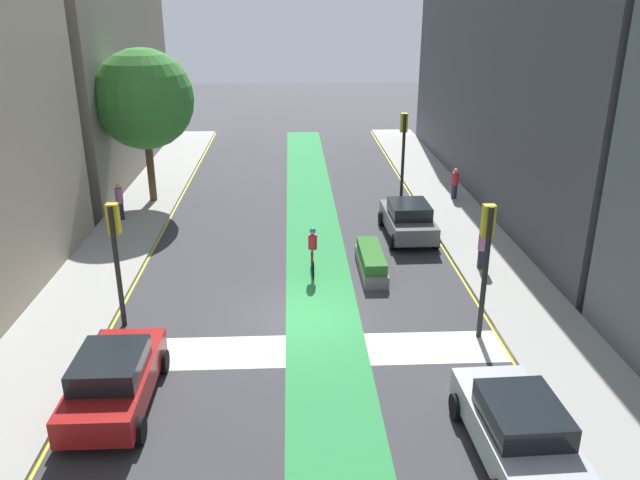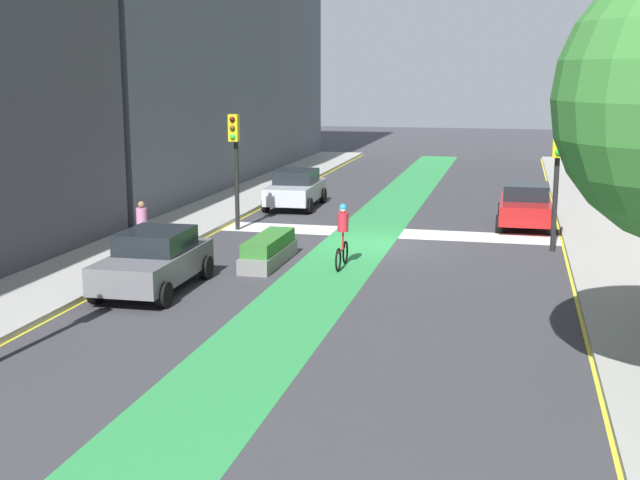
{
  "view_description": "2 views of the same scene",
  "coord_description": "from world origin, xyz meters",
  "px_view_note": "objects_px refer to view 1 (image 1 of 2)",
  "views": [
    {
      "loc": [
        -0.25,
        -18.0,
        9.66
      ],
      "look_at": [
        0.79,
        4.04,
        1.13
      ],
      "focal_mm": 35.27,
      "sensor_mm": 36.0,
      "label": 1
    },
    {
      "loc": [
        -4.32,
        26.74,
        5.59
      ],
      "look_at": [
        0.83,
        4.89,
        1.06
      ],
      "focal_mm": 46.69,
      "sensor_mm": 36.0,
      "label": 2
    }
  ],
  "objects_px": {
    "pedestrian_sidewalk_right_b": "(482,248)",
    "pedestrian_sidewalk_right_a": "(455,183)",
    "car_grey_right_far": "(408,219)",
    "pedestrian_sidewalk_left_a": "(120,201)",
    "car_silver_right_near": "(518,428)",
    "cyclist_in_lane": "(313,250)",
    "traffic_signal_near_right": "(486,246)",
    "median_planter": "(371,261)",
    "street_tree_near": "(144,99)",
    "traffic_signal_near_left": "(115,242)",
    "car_red_left_near": "(114,379)",
    "traffic_signal_far_right": "(404,139)"
  },
  "relations": [
    {
      "from": "pedestrian_sidewalk_right_b",
      "to": "pedestrian_sidewalk_right_a",
      "type": "bearing_deg",
      "value": 82.54
    },
    {
      "from": "car_grey_right_far",
      "to": "pedestrian_sidewalk_left_a",
      "type": "xyz_separation_m",
      "value": [
        -12.79,
        2.43,
        0.22
      ]
    },
    {
      "from": "car_silver_right_near",
      "to": "cyclist_in_lane",
      "type": "distance_m",
      "value": 11.09
    },
    {
      "from": "car_silver_right_near",
      "to": "pedestrian_sidewalk_right_b",
      "type": "bearing_deg",
      "value": 77.94
    },
    {
      "from": "traffic_signal_near_right",
      "to": "median_planter",
      "type": "xyz_separation_m",
      "value": [
        -2.69,
        4.9,
        -2.51
      ]
    },
    {
      "from": "traffic_signal_near_right",
      "to": "cyclist_in_lane",
      "type": "distance_m",
      "value": 7.1
    },
    {
      "from": "car_grey_right_far",
      "to": "street_tree_near",
      "type": "bearing_deg",
      "value": 155.72
    },
    {
      "from": "pedestrian_sidewalk_right_b",
      "to": "street_tree_near",
      "type": "xyz_separation_m",
      "value": [
        -14.03,
        9.17,
        4.21
      ]
    },
    {
      "from": "pedestrian_sidewalk_left_a",
      "to": "pedestrian_sidewalk_right_b",
      "type": "relative_size",
      "value": 1.1
    },
    {
      "from": "pedestrian_sidewalk_right_b",
      "to": "traffic_signal_near_left",
      "type": "bearing_deg",
      "value": -164.32
    },
    {
      "from": "car_red_left_near",
      "to": "street_tree_near",
      "type": "distance_m",
      "value": 17.74
    },
    {
      "from": "car_red_left_near",
      "to": "median_planter",
      "type": "xyz_separation_m",
      "value": [
        7.45,
        8.04,
        -0.4
      ]
    },
    {
      "from": "traffic_signal_far_right",
      "to": "pedestrian_sidewalk_right_a",
      "type": "bearing_deg",
      "value": -24.62
    },
    {
      "from": "cyclist_in_lane",
      "to": "pedestrian_sidewalk_left_a",
      "type": "height_order",
      "value": "pedestrian_sidewalk_left_a"
    },
    {
      "from": "pedestrian_sidewalk_right_b",
      "to": "pedestrian_sidewalk_left_a",
      "type": "bearing_deg",
      "value": 157.34
    },
    {
      "from": "traffic_signal_near_right",
      "to": "traffic_signal_near_left",
      "type": "relative_size",
      "value": 1.05
    },
    {
      "from": "car_red_left_near",
      "to": "cyclist_in_lane",
      "type": "bearing_deg",
      "value": 56.44
    },
    {
      "from": "cyclist_in_lane",
      "to": "pedestrian_sidewalk_right_b",
      "type": "xyz_separation_m",
      "value": [
        6.34,
        -0.05,
        -0.03
      ]
    },
    {
      "from": "car_silver_right_near",
      "to": "car_red_left_near",
      "type": "bearing_deg",
      "value": 165.84
    },
    {
      "from": "traffic_signal_near_right",
      "to": "traffic_signal_far_right",
      "type": "distance_m",
      "value": 14.59
    },
    {
      "from": "traffic_signal_near_left",
      "to": "car_red_left_near",
      "type": "xyz_separation_m",
      "value": [
        0.84,
        -4.37,
        -1.98
      ]
    },
    {
      "from": "pedestrian_sidewalk_right_a",
      "to": "traffic_signal_near_left",
      "type": "bearing_deg",
      "value": -138.01
    },
    {
      "from": "traffic_signal_near_right",
      "to": "street_tree_near",
      "type": "bearing_deg",
      "value": 132.18
    },
    {
      "from": "traffic_signal_near_right",
      "to": "pedestrian_sidewalk_right_b",
      "type": "distance_m",
      "value": 5.32
    },
    {
      "from": "cyclist_in_lane",
      "to": "pedestrian_sidewalk_right_a",
      "type": "distance_m",
      "value": 11.46
    },
    {
      "from": "car_silver_right_near",
      "to": "car_grey_right_far",
      "type": "height_order",
      "value": "same"
    },
    {
      "from": "pedestrian_sidewalk_right_a",
      "to": "pedestrian_sidewalk_right_b",
      "type": "bearing_deg",
      "value": -97.46
    },
    {
      "from": "cyclist_in_lane",
      "to": "pedestrian_sidewalk_left_a",
      "type": "xyz_separation_m",
      "value": [
        -8.56,
        6.17,
        0.05
      ]
    },
    {
      "from": "traffic_signal_near_left",
      "to": "cyclist_in_lane",
      "type": "bearing_deg",
      "value": 30.15
    },
    {
      "from": "car_grey_right_far",
      "to": "cyclist_in_lane",
      "type": "xyz_separation_m",
      "value": [
        -4.23,
        -3.75,
        0.17
      ]
    },
    {
      "from": "traffic_signal_far_right",
      "to": "cyclist_in_lane",
      "type": "bearing_deg",
      "value": -116.86
    },
    {
      "from": "traffic_signal_near_left",
      "to": "street_tree_near",
      "type": "bearing_deg",
      "value": 97.22
    },
    {
      "from": "car_silver_right_near",
      "to": "median_planter",
      "type": "xyz_separation_m",
      "value": [
        -1.95,
        10.42,
        -0.4
      ]
    },
    {
      "from": "car_red_left_near",
      "to": "car_grey_right_far",
      "type": "bearing_deg",
      "value": 50.88
    },
    {
      "from": "car_red_left_near",
      "to": "street_tree_near",
      "type": "height_order",
      "value": "street_tree_near"
    },
    {
      "from": "car_silver_right_near",
      "to": "pedestrian_sidewalk_right_b",
      "type": "distance_m",
      "value": 10.46
    },
    {
      "from": "car_grey_right_far",
      "to": "pedestrian_sidewalk_left_a",
      "type": "bearing_deg",
      "value": 169.25
    },
    {
      "from": "traffic_signal_near_right",
      "to": "car_silver_right_near",
      "type": "relative_size",
      "value": 0.98
    },
    {
      "from": "pedestrian_sidewalk_left_a",
      "to": "median_planter",
      "type": "bearing_deg",
      "value": -29.27
    },
    {
      "from": "car_silver_right_near",
      "to": "pedestrian_sidewalk_left_a",
      "type": "relative_size",
      "value": 2.49
    },
    {
      "from": "pedestrian_sidewalk_right_a",
      "to": "street_tree_near",
      "type": "xyz_separation_m",
      "value": [
        -15.17,
        0.44,
        4.21
      ]
    },
    {
      "from": "car_grey_right_far",
      "to": "pedestrian_sidewalk_right_a",
      "type": "xyz_separation_m",
      "value": [
        3.25,
        4.93,
        0.13
      ]
    },
    {
      "from": "street_tree_near",
      "to": "median_planter",
      "type": "height_order",
      "value": "street_tree_near"
    },
    {
      "from": "pedestrian_sidewalk_right_a",
      "to": "traffic_signal_far_right",
      "type": "bearing_deg",
      "value": 155.38
    },
    {
      "from": "traffic_signal_near_right",
      "to": "pedestrian_sidewalk_left_a",
      "type": "height_order",
      "value": "traffic_signal_near_right"
    },
    {
      "from": "car_silver_right_near",
      "to": "pedestrian_sidewalk_left_a",
      "type": "height_order",
      "value": "pedestrian_sidewalk_left_a"
    },
    {
      "from": "car_silver_right_near",
      "to": "street_tree_near",
      "type": "bearing_deg",
      "value": 121.4
    },
    {
      "from": "traffic_signal_near_left",
      "to": "pedestrian_sidewalk_left_a",
      "type": "xyz_separation_m",
      "value": [
        -2.47,
        9.71,
        -1.76
      ]
    },
    {
      "from": "traffic_signal_near_left",
      "to": "median_planter",
      "type": "xyz_separation_m",
      "value": [
        8.29,
        3.67,
        -2.38
      ]
    },
    {
      "from": "traffic_signal_near_left",
      "to": "traffic_signal_near_right",
      "type": "bearing_deg",
      "value": -6.4
    }
  ]
}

